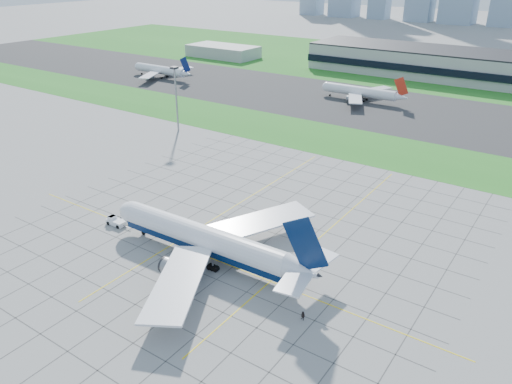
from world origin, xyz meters
TOP-DOWN VIEW (x-y plane):
  - ground at (0.00, 0.00)m, footprint 1400.00×1400.00m
  - grass_median at (0.00, 90.00)m, footprint 700.00×35.00m
  - asphalt_taxiway at (0.00, 145.00)m, footprint 700.00×75.00m
  - grass_far at (0.00, 255.00)m, footprint 700.00×145.00m
  - apron_markings at (0.43, 11.09)m, footprint 120.00×130.00m
  - service_block at (-160.00, 210.00)m, footprint 50.00×25.00m
  - light_mast at (-70.00, 65.00)m, footprint 2.50×2.50m
  - airliner at (0.65, -2.63)m, footprint 57.67×58.43m
  - pushback_tug at (-29.13, -3.51)m, footprint 7.91×2.88m
  - crew_near at (-28.67, -2.06)m, footprint 0.48×0.67m
  - crew_far at (30.02, -9.10)m, footprint 1.04×0.87m
  - distant_jet_0 at (-147.10, 134.36)m, footprint 41.56×42.66m
  - distant_jet_1 at (-28.62, 151.16)m, footprint 41.95×42.66m

SIDE VIEW (x-z plane):
  - ground at x=0.00m, z-range 0.00..0.00m
  - apron_markings at x=0.43m, z-range 0.00..0.03m
  - grass_median at x=0.00m, z-range 0.00..0.04m
  - grass_far at x=0.00m, z-range 0.00..0.04m
  - asphalt_taxiway at x=0.00m, z-range 0.01..0.05m
  - crew_near at x=-28.67m, z-range 0.00..1.71m
  - crew_far at x=30.02m, z-range 0.00..1.91m
  - pushback_tug at x=-29.13m, z-range -0.12..2.07m
  - service_block at x=-160.00m, z-range 0.00..8.00m
  - distant_jet_0 at x=-147.10m, z-range -2.55..11.52m
  - distant_jet_1 at x=-28.62m, z-range -2.55..11.52m
  - airliner at x=0.65m, z-range -4.11..14.04m
  - light_mast at x=-70.00m, z-range 3.38..28.98m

